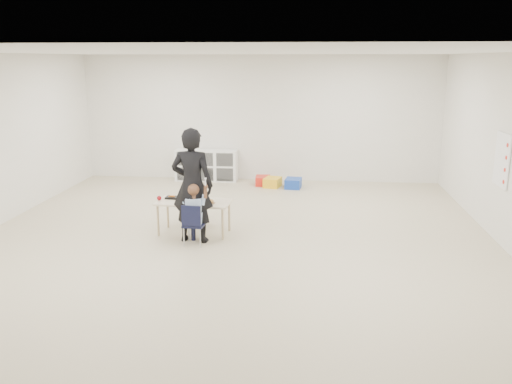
# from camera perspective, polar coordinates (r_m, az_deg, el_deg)

# --- Properties ---
(room) EXTENTS (9.00, 9.02, 2.80)m
(room) POSITION_cam_1_polar(r_m,az_deg,el_deg) (7.83, -2.72, 4.22)
(room) COLOR #BCAB90
(room) RESTS_ON ground
(table) EXTENTS (1.19, 0.66, 0.53)m
(table) POSITION_cam_1_polar(r_m,az_deg,el_deg) (8.64, -6.53, -2.64)
(table) COLOR beige
(table) RESTS_ON ground
(chair_near) EXTENTS (0.33, 0.31, 0.64)m
(chair_near) POSITION_cam_1_polar(r_m,az_deg,el_deg) (8.11, -6.54, -3.37)
(chair_near) COLOR black
(chair_near) RESTS_ON ground
(chair_far) EXTENTS (0.33, 0.31, 0.64)m
(chair_far) POSITION_cam_1_polar(r_m,az_deg,el_deg) (9.13, -6.53, -1.40)
(chair_far) COLOR black
(chair_far) RESTS_ON ground
(child) EXTENTS (0.45, 0.45, 1.00)m
(child) POSITION_cam_1_polar(r_m,az_deg,el_deg) (8.06, -6.57, -2.13)
(child) COLOR #A2BADB
(child) RESTS_ON chair_near
(lunch_tray_near) EXTENTS (0.23, 0.18, 0.03)m
(lunch_tray_near) POSITION_cam_1_polar(r_m,az_deg,el_deg) (8.58, -5.72, -0.81)
(lunch_tray_near) COLOR black
(lunch_tray_near) RESTS_ON table
(lunch_tray_far) EXTENTS (0.23, 0.18, 0.03)m
(lunch_tray_far) POSITION_cam_1_polar(r_m,az_deg,el_deg) (8.77, -8.75, -0.58)
(lunch_tray_far) COLOR black
(lunch_tray_far) RESTS_ON table
(milk_carton) EXTENTS (0.07, 0.07, 0.10)m
(milk_carton) POSITION_cam_1_polar(r_m,az_deg,el_deg) (8.41, -6.70, -0.90)
(milk_carton) COLOR white
(milk_carton) RESTS_ON table
(bread_roll) EXTENTS (0.09, 0.09, 0.07)m
(bread_roll) POSITION_cam_1_polar(r_m,az_deg,el_deg) (8.40, -4.76, -0.97)
(bread_roll) COLOR tan
(bread_roll) RESTS_ON table
(apple_near) EXTENTS (0.07, 0.07, 0.07)m
(apple_near) POSITION_cam_1_polar(r_m,az_deg,el_deg) (8.66, -7.22, -0.58)
(apple_near) COLOR maroon
(apple_near) RESTS_ON table
(apple_far) EXTENTS (0.07, 0.07, 0.07)m
(apple_far) POSITION_cam_1_polar(r_m,az_deg,el_deg) (8.69, -10.16, -0.63)
(apple_far) COLOR maroon
(apple_far) RESTS_ON table
(cubby_shelf) EXTENTS (1.40, 0.40, 0.70)m
(cubby_shelf) POSITION_cam_1_polar(r_m,az_deg,el_deg) (12.37, -5.24, 2.82)
(cubby_shelf) COLOR white
(cubby_shelf) RESTS_ON ground
(rules_poster) EXTENTS (0.02, 0.60, 0.80)m
(rules_poster) POSITION_cam_1_polar(r_m,az_deg,el_deg) (8.82, 24.47, 3.10)
(rules_poster) COLOR white
(rules_poster) RESTS_ON room
(adult) EXTENTS (0.67, 0.47, 1.74)m
(adult) POSITION_cam_1_polar(r_m,az_deg,el_deg) (8.12, -6.72, 0.68)
(adult) COLOR black
(adult) RESTS_ON ground
(bin_red) EXTENTS (0.33, 0.41, 0.19)m
(bin_red) POSITION_cam_1_polar(r_m,az_deg,el_deg) (11.91, 0.73, 1.21)
(bin_red) COLOR red
(bin_red) RESTS_ON ground
(bin_yellow) EXTENTS (0.41, 0.47, 0.20)m
(bin_yellow) POSITION_cam_1_polar(r_m,az_deg,el_deg) (11.74, 1.75, 1.03)
(bin_yellow) COLOR yellow
(bin_yellow) RESTS_ON ground
(bin_blue) EXTENTS (0.37, 0.45, 0.20)m
(bin_blue) POSITION_cam_1_polar(r_m,az_deg,el_deg) (11.67, 3.94, 0.93)
(bin_blue) COLOR #163EAA
(bin_blue) RESTS_ON ground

